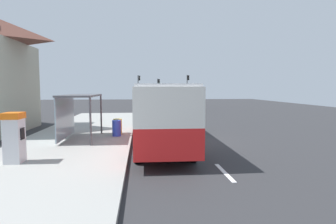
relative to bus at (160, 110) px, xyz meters
name	(u,v)px	position (x,y,z in m)	size (l,w,h in m)	color
ground_plane	(167,117)	(1.71, 14.66, -1.86)	(56.00, 92.00, 0.04)	#2D2D30
sidewalk_platform	(82,136)	(-4.69, 2.66, -1.75)	(6.20, 30.00, 0.18)	#999993
lane_stripe_seg_0	(225,172)	(1.96, -5.34, -1.84)	(0.16, 2.20, 0.01)	silver
lane_stripe_seg_1	(197,145)	(1.96, -0.34, -1.84)	(0.16, 2.20, 0.01)	silver
lane_stripe_seg_2	(183,131)	(1.96, 4.66, -1.84)	(0.16, 2.20, 0.01)	silver
lane_stripe_seg_3	(175,122)	(1.96, 9.66, -1.84)	(0.16, 2.20, 0.01)	silver
lane_stripe_seg_4	(169,117)	(1.96, 14.66, -1.84)	(0.16, 2.20, 0.01)	silver
lane_stripe_seg_5	(165,112)	(1.96, 19.66, -1.84)	(0.16, 2.20, 0.01)	silver
lane_stripe_seg_6	(162,109)	(1.96, 24.66, -1.84)	(0.16, 2.20, 0.01)	silver
lane_stripe_seg_7	(160,107)	(1.96, 29.66, -1.84)	(0.16, 2.20, 0.01)	silver
bus	(160,110)	(0.00, 0.00, 0.00)	(2.66, 11.04, 3.21)	red
white_van	(176,100)	(3.91, 24.43, -0.50)	(2.19, 5.27, 2.30)	black
sedan_near	(172,102)	(4.01, 29.99, -1.05)	(1.90, 4.43, 1.52)	#195933
ticket_machine	(14,137)	(-5.89, -3.85, -0.67)	(0.66, 0.76, 1.94)	silver
recycling_bin_blue	(117,128)	(-2.49, 1.85, -1.19)	(0.52, 0.52, 0.95)	blue
recycling_bin_yellow	(118,127)	(-2.49, 2.55, -1.19)	(0.52, 0.52, 0.95)	yellow
traffic_light_near_side	(188,85)	(7.21, 34.09, 1.69)	(0.49, 0.28, 5.34)	#2D2D2D
traffic_light_far_side	(139,85)	(-1.39, 34.89, 1.65)	(0.49, 0.28, 5.28)	#2D2D2D
traffic_light_median	(158,87)	(2.11, 35.69, 1.31)	(0.49, 0.28, 4.72)	#2D2D2D
bus_shelter	(75,105)	(-4.70, 1.06, 0.25)	(1.80, 4.00, 2.50)	#4C4C51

